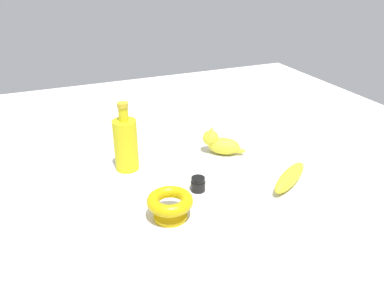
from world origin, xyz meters
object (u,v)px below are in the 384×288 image
Objects in this scene: cat_figurine at (220,143)px; bowl at (170,203)px; bottle_tall at (126,143)px; banana at (290,177)px; nail_polish_jar at (198,184)px.

bowl is at bearing -45.39° from cat_figurine.
banana is at bearing 56.35° from bottle_tall.
banana reaches higher than nail_polish_jar.
nail_polish_jar is at bearing 37.21° from bottle_tall.
bottle_tall is at bearing -66.44° from banana.
bowl is (0.09, -0.12, 0.02)m from nail_polish_jar.
banana is 0.27m from nail_polish_jar.
bottle_tall reaches higher than cat_figurine.
bowl is at bearing 7.12° from bottle_tall.
bowl reaches higher than banana.
nail_polish_jar is at bearing 127.81° from bowl.
nail_polish_jar is (0.20, 0.15, -0.07)m from bottle_tall.
banana is at bearing 92.61° from bowl.
bottle_tall is 1.86× the size of bowl.
banana is at bearing 74.25° from nail_polish_jar.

